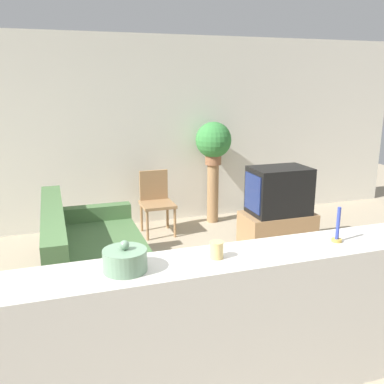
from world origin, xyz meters
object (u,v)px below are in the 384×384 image
object	(u,v)px
potted_plant	(213,141)
decorative_bowl	(125,260)
wooden_chair	(156,199)
television	(279,191)
couch	(93,264)

from	to	relation	value
potted_plant	decorative_bowl	world-z (taller)	potted_plant
wooden_chair	decorative_bowl	bearing A→B (deg)	-106.62
wooden_chair	potted_plant	bearing A→B (deg)	12.44
wooden_chair	decorative_bowl	world-z (taller)	decorative_bowl
television	decorative_bowl	distance (m)	3.12
wooden_chair	potted_plant	world-z (taller)	potted_plant
wooden_chair	couch	bearing A→B (deg)	-123.81
potted_plant	wooden_chair	bearing A→B (deg)	-167.56
television	wooden_chair	size ratio (longest dim) A/B	0.82
wooden_chair	potted_plant	distance (m)	1.20
couch	wooden_chair	distance (m)	1.85
couch	decorative_bowl	world-z (taller)	decorative_bowl
couch	decorative_bowl	bearing A→B (deg)	-88.55
couch	wooden_chair	xyz separation A→B (m)	(1.02, 1.53, 0.17)
couch	potted_plant	size ratio (longest dim) A/B	3.13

